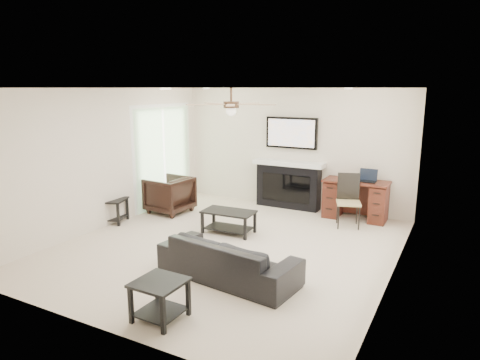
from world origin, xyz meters
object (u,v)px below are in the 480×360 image
Objects in this scene: sofa at (228,259)px; armchair at (169,195)px; desk at (355,200)px; fireplace_unit at (289,163)px; coffee_table at (229,222)px.

sofa is 2.36× the size of armchair.
desk is (0.86, 3.48, 0.10)m from sofa.
fireplace_unit is at bearing 130.68° from armchair.
sofa is at bearing -103.81° from desk.
armchair is 0.43× the size of fireplace_unit.
fireplace_unit is at bearing -73.55° from sofa.
desk is at bearing -5.34° from fireplace_unit.
coffee_table is at bearing 76.48° from armchair.
armchair is at bearing 158.87° from coffee_table.
armchair is at bearing -158.91° from desk.
armchair is 0.90× the size of coffee_table.
coffee_table is 0.74× the size of desk.
sofa is at bearing 54.82° from armchair.
fireplace_unit is (2.00, 1.47, 0.59)m from armchair.
fireplace_unit reaches higher than sofa.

